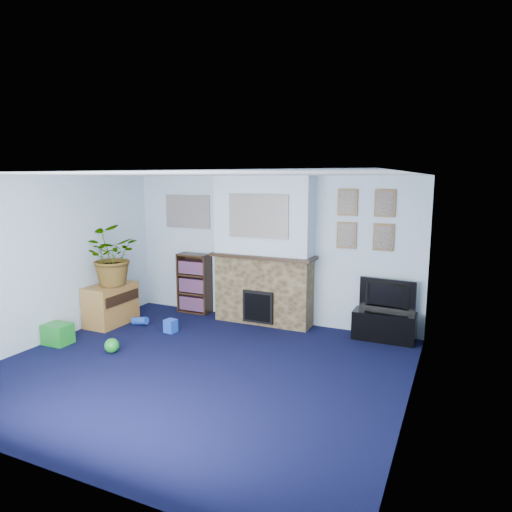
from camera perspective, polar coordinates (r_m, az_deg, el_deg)
The scene contains 26 objects.
floor at distance 5.94m, azimuth -7.24°, elevation -13.74°, with size 5.00×4.50×0.01m, color black.
ceiling at distance 5.46m, azimuth -7.78°, elevation 10.08°, with size 5.00×4.50×0.01m, color white.
wall_back at distance 7.55m, azimuth 1.57°, elevation 0.85°, with size 5.00×0.04×2.40m, color silver.
wall_front at distance 3.92m, azimuth -25.36°, elevation -8.32°, with size 5.00×0.04×2.40m, color silver.
wall_left at distance 7.21m, azimuth -24.62°, elevation -0.44°, with size 0.04×4.50×2.40m, color silver.
wall_right at distance 4.78m, azimuth 18.96°, elevation -4.81°, with size 0.04×4.50×2.40m, color silver.
chimney_breast at distance 7.37m, azimuth 0.95°, elevation 0.51°, with size 1.72×0.50×2.40m.
collage_main at distance 7.10m, azimuth 0.28°, elevation 5.02°, with size 1.00×0.03×0.68m, color gray.
collage_left at distance 8.20m, azimuth -8.53°, elevation 5.52°, with size 0.90×0.03×0.58m, color gray.
portrait_tl at distance 7.05m, azimuth 11.38°, elevation 6.58°, with size 0.30×0.03×0.40m, color brown.
portrait_tr at distance 6.94m, azimuth 15.83°, elevation 6.37°, with size 0.30×0.03×0.40m, color brown.
portrait_bl at distance 7.09m, azimuth 11.25°, elevation 2.55°, with size 0.30×0.03×0.40m, color brown.
portrait_br at distance 6.98m, azimuth 15.64°, elevation 2.27°, with size 0.30×0.03×0.40m, color brown.
tv_stand at distance 7.05m, azimuth 15.72°, elevation -8.30°, with size 0.89×0.38×0.42m, color black.
television at distance 6.95m, azimuth 15.91°, elevation -4.83°, with size 0.82×0.11×0.47m, color black.
bookshelf at distance 8.18m, azimuth -7.67°, elevation -3.54°, with size 0.58×0.28×1.05m.
sideboard at distance 7.85m, azimuth -17.67°, elevation -5.62°, with size 0.47×0.84×0.65m, color #A37034.
potted_plant at distance 7.61m, azimuth -17.94°, elevation -0.08°, with size 0.85×0.74×0.95m, color #26661E.
mantel_clock at distance 7.35m, azimuth 0.22°, elevation 0.77°, with size 0.09×0.06×0.13m, color gold.
mantel_candle at distance 7.22m, azimuth 2.60°, elevation 0.69°, with size 0.05×0.05×0.17m, color #B2BFC6.
mantel_teddy at distance 7.58m, azimuth -3.33°, elevation 0.98°, with size 0.14×0.14×0.14m, color gray.
mantel_can at distance 7.09m, azimuth 5.57°, elevation 0.32°, with size 0.06×0.06×0.12m, color blue.
green_crate at distance 7.25m, azimuth -23.54°, elevation -8.96°, with size 0.37×0.29×0.29m, color #198C26.
toy_ball at distance 6.65m, azimuth -17.58°, elevation -10.71°, with size 0.20×0.20×0.20m, color #198C26.
toy_block at distance 7.26m, azimuth -10.62°, elevation -8.51°, with size 0.16×0.16×0.20m, color blue.
toy_tube at distance 7.73m, azimuth -14.29°, elevation -7.85°, with size 0.13×0.13×0.27m, color blue.
Camera 1 is at (2.91, -4.62, 2.34)m, focal length 32.00 mm.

